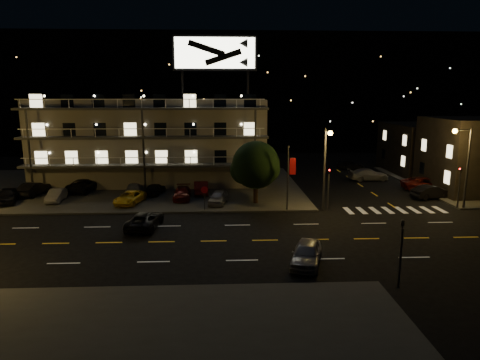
{
  "coord_description": "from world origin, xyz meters",
  "views": [
    {
      "loc": [
        -1.36,
        -31.5,
        11.15
      ],
      "look_at": [
        0.4,
        8.0,
        3.19
      ],
      "focal_mm": 32.0,
      "sensor_mm": 36.0,
      "label": 1
    }
  ],
  "objects_px": {
    "lot_car_2": "(130,198)",
    "side_car_0": "(432,192)",
    "tree": "(255,166)",
    "road_car_east": "(306,253)",
    "lot_car_4": "(218,197)",
    "road_car_west": "(145,220)",
    "lot_car_7": "(134,189)"
  },
  "relations": [
    {
      "from": "road_car_west",
      "to": "tree",
      "type": "bearing_deg",
      "value": -135.28
    },
    {
      "from": "lot_car_2",
      "to": "side_car_0",
      "type": "distance_m",
      "value": 32.22
    },
    {
      "from": "lot_car_4",
      "to": "lot_car_2",
      "type": "bearing_deg",
      "value": -170.23
    },
    {
      "from": "lot_car_4",
      "to": "road_car_west",
      "type": "xyz_separation_m",
      "value": [
        -6.16,
        -7.41,
        -0.11
      ]
    },
    {
      "from": "tree",
      "to": "road_car_east",
      "type": "relative_size",
      "value": 1.42
    },
    {
      "from": "lot_car_2",
      "to": "lot_car_7",
      "type": "distance_m",
      "value": 4.16
    },
    {
      "from": "tree",
      "to": "side_car_0",
      "type": "relative_size",
      "value": 1.43
    },
    {
      "from": "lot_car_4",
      "to": "road_car_west",
      "type": "height_order",
      "value": "lot_car_4"
    },
    {
      "from": "tree",
      "to": "lot_car_4",
      "type": "height_order",
      "value": "tree"
    },
    {
      "from": "lot_car_2",
      "to": "side_car_0",
      "type": "xyz_separation_m",
      "value": [
        32.19,
        1.26,
        -0.03
      ]
    },
    {
      "from": "road_car_east",
      "to": "tree",
      "type": "bearing_deg",
      "value": 115.12
    },
    {
      "from": "road_car_east",
      "to": "lot_car_4",
      "type": "bearing_deg",
      "value": 128.12
    },
    {
      "from": "lot_car_2",
      "to": "lot_car_4",
      "type": "relative_size",
      "value": 1.16
    },
    {
      "from": "side_car_0",
      "to": "road_car_east",
      "type": "xyz_separation_m",
      "value": [
        -17.21,
        -17.57,
        0.03
      ]
    },
    {
      "from": "tree",
      "to": "side_car_0",
      "type": "height_order",
      "value": "tree"
    },
    {
      "from": "tree",
      "to": "road_car_west",
      "type": "bearing_deg",
      "value": -142.46
    },
    {
      "from": "road_car_east",
      "to": "road_car_west",
      "type": "height_order",
      "value": "road_car_east"
    },
    {
      "from": "lot_car_4",
      "to": "road_car_east",
      "type": "relative_size",
      "value": 0.85
    },
    {
      "from": "lot_car_4",
      "to": "side_car_0",
      "type": "xyz_separation_m",
      "value": [
        23.15,
        1.73,
        -0.07
      ]
    },
    {
      "from": "lot_car_2",
      "to": "side_car_0",
      "type": "height_order",
      "value": "side_car_0"
    },
    {
      "from": "road_car_east",
      "to": "road_car_west",
      "type": "distance_m",
      "value": 14.75
    },
    {
      "from": "lot_car_7",
      "to": "side_car_0",
      "type": "bearing_deg",
      "value": 168.62
    },
    {
      "from": "lot_car_4",
      "to": "tree",
      "type": "bearing_deg",
      "value": 16.49
    },
    {
      "from": "lot_car_2",
      "to": "road_car_east",
      "type": "relative_size",
      "value": 0.99
    },
    {
      "from": "tree",
      "to": "road_car_west",
      "type": "xyz_separation_m",
      "value": [
        -9.97,
        -7.66,
        -3.25
      ]
    },
    {
      "from": "tree",
      "to": "lot_car_7",
      "type": "relative_size",
      "value": 1.47
    },
    {
      "from": "side_car_0",
      "to": "road_car_west",
      "type": "bearing_deg",
      "value": 93.72
    },
    {
      "from": "tree",
      "to": "lot_car_2",
      "type": "distance_m",
      "value": 13.24
    },
    {
      "from": "lot_car_7",
      "to": "side_car_0",
      "type": "relative_size",
      "value": 0.98
    },
    {
      "from": "tree",
      "to": "lot_car_7",
      "type": "height_order",
      "value": "tree"
    },
    {
      "from": "road_car_west",
      "to": "lot_car_2",
      "type": "bearing_deg",
      "value": -62.78
    },
    {
      "from": "lot_car_2",
      "to": "side_car_0",
      "type": "relative_size",
      "value": 1.0
    }
  ]
}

